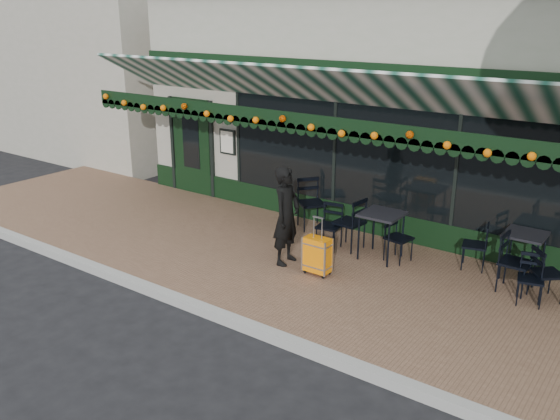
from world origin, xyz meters
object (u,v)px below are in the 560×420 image
Objects in this scene: chair_a_front at (531,280)px; chair_b_front at (329,227)px; suitcase at (317,255)px; chair_a_left at (475,246)px; chair_a_right at (515,263)px; chair_a_extra at (547,274)px; cafe_table_b at (382,217)px; woman at (287,216)px; chair_solo at (311,204)px; chair_b_right at (399,239)px; cafe_table_a at (525,238)px; chair_b_left at (349,223)px.

chair_b_front reaches higher than chair_a_front.
suitcase is 1.22× the size of chair_a_left.
chair_a_right is 0.46m from chair_a_extra.
woman is at bearing -137.52° from cafe_table_b.
woman is 1.79m from chair_solo.
chair_b_front is at bearing 110.86° from chair_b_right.
suitcase is 2.17m from chair_solo.
woman is 1.83× the size of chair_a_right.
cafe_table_b reaches higher than chair_b_right.
cafe_table_b is at bearing 48.89° from chair_a_extra.
chair_a_extra is at bearing -50.00° from cafe_table_a.
chair_a_right is at bearing 123.00° from chair_a_front.
chair_a_extra is (0.16, 0.26, 0.04)m from chair_a_front.
cafe_table_a reaches higher than chair_a_front.
suitcase is 3.20m from chair_a_front.
chair_b_right is 0.81× the size of chair_solo.
suitcase is 0.99× the size of chair_solo.
woman is at bearing 138.47° from chair_b_right.
suitcase reaches higher than chair_a_extra.
woman is 3.80m from cafe_table_a.
woman is 1.34m from chair_b_left.
chair_a_front is at bearing 17.58° from suitcase.
chair_a_right is 1.14× the size of chair_b_right.
chair_b_front is (-0.94, -0.16, -0.32)m from cafe_table_b.
suitcase reaches higher than cafe_table_b.
cafe_table_b is 0.83× the size of chair_solo.
woman reaches higher than chair_b_left.
chair_a_right reaches higher than cafe_table_b.
chair_b_front is at bearing -91.67° from chair_solo.
chair_a_right is 0.92× the size of chair_solo.
chair_a_left is (2.66, 1.62, -0.44)m from woman.
chair_a_left is at bearing 41.20° from suitcase.
cafe_table_b is 2.25m from chair_a_right.
suitcase is at bearing -113.56° from cafe_table_b.
chair_a_right is at bearing 0.72° from cafe_table_b.
suitcase is at bearing -146.45° from cafe_table_a.
woman is 1.71× the size of suitcase.
chair_solo reaches higher than cafe_table_a.
woman is 2.20× the size of cafe_table_a.
chair_b_front reaches higher than chair_a_left.
suitcase is 1.52m from chair_b_right.
chair_b_front is at bearing -20.73° from woman.
chair_solo reaches higher than chair_b_front.
suitcase is 1.01× the size of chair_b_left.
cafe_table_b is 1.01m from chair_b_front.
suitcase is at bearing -105.91° from chair_solo.
chair_a_front is at bearing -62.08° from chair_solo.
woman reaches higher than chair_b_front.
chair_a_left is at bearing 19.50° from cafe_table_b.
chair_b_right is at bearing 1.44° from chair_b_front.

